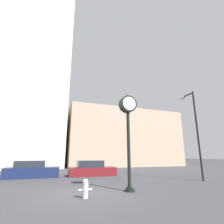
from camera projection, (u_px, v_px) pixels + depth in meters
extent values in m
plane|color=#38383D|center=(84.00, 194.00, 8.55)|extent=(200.00, 200.00, 0.00)
cube|color=beige|center=(26.00, 55.00, 32.96)|extent=(15.74, 12.00, 40.68)
cube|color=tan|center=(120.00, 139.00, 35.76)|extent=(21.60, 12.00, 10.36)
cylinder|color=black|center=(130.00, 190.00, 9.25)|extent=(0.55, 0.55, 0.12)
cylinder|color=black|center=(130.00, 188.00, 9.27)|extent=(0.37, 0.37, 0.10)
cylinder|color=black|center=(129.00, 148.00, 9.79)|extent=(0.18, 0.18, 4.09)
cylinder|color=black|center=(128.00, 104.00, 10.41)|extent=(0.99, 0.45, 0.99)
cylinder|color=white|center=(129.00, 103.00, 10.20)|extent=(0.81, 0.02, 0.81)
cylinder|color=white|center=(126.00, 105.00, 10.62)|extent=(0.81, 0.02, 0.81)
sphere|color=black|center=(127.00, 96.00, 10.55)|extent=(0.12, 0.12, 0.12)
cube|color=#19234C|center=(32.00, 172.00, 15.21)|extent=(4.43, 1.79, 0.87)
cube|color=#232833|center=(30.00, 164.00, 15.31)|extent=(2.44, 1.56, 0.56)
cube|color=maroon|center=(92.00, 171.00, 16.70)|extent=(4.48, 1.99, 0.78)
cube|color=#232833|center=(90.00, 164.00, 16.80)|extent=(2.49, 1.69, 0.63)
cylinder|color=#B7B7BC|center=(85.00, 191.00, 7.80)|extent=(0.27, 0.27, 0.63)
sphere|color=#B7B7BC|center=(86.00, 182.00, 7.89)|extent=(0.25, 0.25, 0.25)
cylinder|color=#B7B7BC|center=(80.00, 190.00, 7.73)|extent=(0.17, 0.09, 0.09)
cylinder|color=#B7B7BC|center=(90.00, 190.00, 7.88)|extent=(0.17, 0.09, 0.09)
cylinder|color=black|center=(198.00, 134.00, 13.90)|extent=(0.14, 0.14, 7.11)
cylinder|color=black|center=(187.00, 95.00, 15.29)|extent=(0.11, 1.20, 0.11)
ellipsoid|color=silver|center=(183.00, 98.00, 15.81)|extent=(0.36, 0.60, 0.24)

